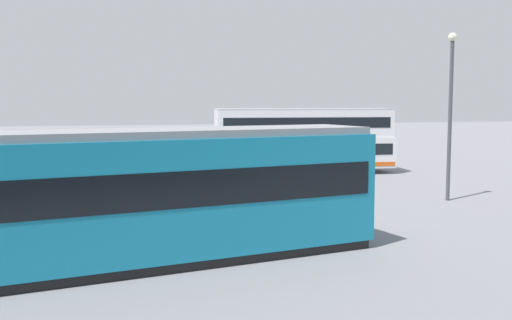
% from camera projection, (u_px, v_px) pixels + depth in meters
% --- Properties ---
extents(ground_plane, '(160.00, 160.00, 0.00)m').
position_uv_depth(ground_plane, '(247.00, 184.00, 30.05)').
color(ground_plane, gray).
extents(double_decker_bus, '(10.64, 3.44, 3.78)m').
position_uv_depth(double_decker_bus, '(303.00, 140.00, 34.52)').
color(double_decker_bus, white).
rests_on(double_decker_bus, ground).
extents(tram_yellow, '(12.40, 4.88, 3.45)m').
position_uv_depth(tram_yellow, '(153.00, 194.00, 15.25)').
color(tram_yellow, teal).
rests_on(tram_yellow, ground).
extents(pedestrian_near_railing, '(0.43, 0.43, 1.57)m').
position_uv_depth(pedestrian_near_railing, '(181.00, 185.00, 23.47)').
color(pedestrian_near_railing, '#33384C').
rests_on(pedestrian_near_railing, ground).
extents(pedestrian_crossing, '(0.45, 0.45, 1.64)m').
position_uv_depth(pedestrian_crossing, '(339.00, 191.00, 21.44)').
color(pedestrian_crossing, '#4C3F2D').
rests_on(pedestrian_crossing, ground).
extents(pedestrian_railing, '(7.47, 0.61, 1.08)m').
position_uv_depth(pedestrian_railing, '(278.00, 187.00, 23.89)').
color(pedestrian_railing, gray).
rests_on(pedestrian_railing, ground).
extents(info_sign, '(1.20, 0.34, 2.36)m').
position_uv_depth(info_sign, '(161.00, 170.00, 21.74)').
color(info_sign, slate).
rests_on(info_sign, ground).
extents(street_lamp, '(0.36, 0.36, 6.99)m').
position_uv_depth(street_lamp, '(450.00, 104.00, 24.79)').
color(street_lamp, '#4C4C51').
rests_on(street_lamp, ground).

